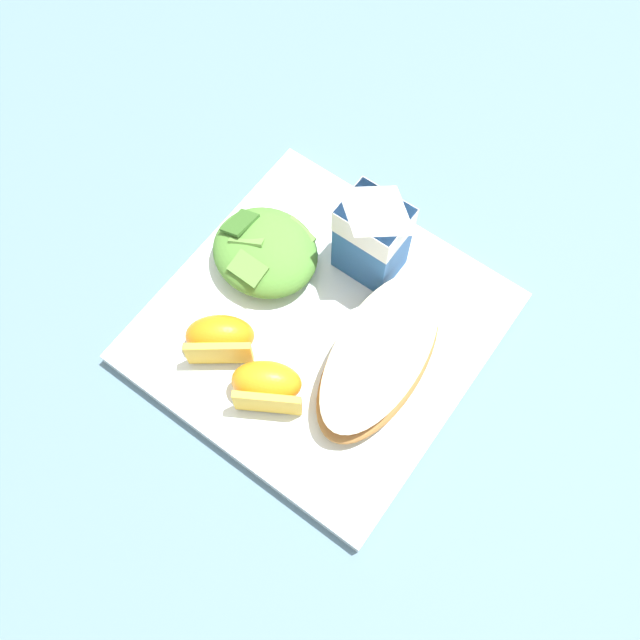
# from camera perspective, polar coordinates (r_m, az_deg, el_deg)

# --- Properties ---
(ground) EXTENTS (3.00, 3.00, 0.00)m
(ground) POSITION_cam_1_polar(r_m,az_deg,el_deg) (0.65, 0.00, -0.92)
(ground) COLOR slate
(white_plate) EXTENTS (0.28, 0.28, 0.02)m
(white_plate) POSITION_cam_1_polar(r_m,az_deg,el_deg) (0.65, 0.00, -0.65)
(white_plate) COLOR silver
(white_plate) RESTS_ON ground
(cheesy_pizza_bread) EXTENTS (0.10, 0.18, 0.04)m
(cheesy_pizza_bread) POSITION_cam_1_polar(r_m,az_deg,el_deg) (0.61, 4.95, -2.74)
(cheesy_pizza_bread) COLOR #A87038
(cheesy_pizza_bread) RESTS_ON white_plate
(green_salad_pile) EXTENTS (0.10, 0.09, 0.04)m
(green_salad_pile) POSITION_cam_1_polar(r_m,az_deg,el_deg) (0.65, -4.45, 5.50)
(green_salad_pile) COLOR #4C8433
(green_salad_pile) RESTS_ON white_plate
(milk_carton) EXTENTS (0.06, 0.04, 0.11)m
(milk_carton) POSITION_cam_1_polar(r_m,az_deg,el_deg) (0.62, 4.31, 7.20)
(milk_carton) COLOR #23569E
(milk_carton) RESTS_ON white_plate
(orange_wedge_front) EXTENTS (0.07, 0.06, 0.04)m
(orange_wedge_front) POSITION_cam_1_polar(r_m,az_deg,el_deg) (0.62, -8.08, -1.43)
(orange_wedge_front) COLOR orange
(orange_wedge_front) RESTS_ON white_plate
(orange_wedge_middle) EXTENTS (0.07, 0.06, 0.04)m
(orange_wedge_middle) POSITION_cam_1_polar(r_m,az_deg,el_deg) (0.60, -4.07, -5.40)
(orange_wedge_middle) COLOR orange
(orange_wedge_middle) RESTS_ON white_plate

